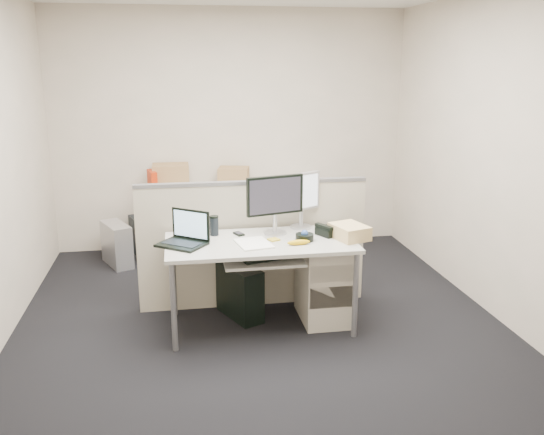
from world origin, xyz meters
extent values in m
cube|color=black|center=(0.00, 0.00, -0.01)|extent=(4.00, 4.50, 0.01)
cube|color=#B7AD9C|center=(0.00, 2.25, 1.35)|extent=(4.00, 0.02, 2.70)
cube|color=#B7AD9C|center=(0.00, -2.25, 1.35)|extent=(4.00, 0.02, 2.70)
cube|color=#B7AD9C|center=(2.00, 0.00, 1.35)|extent=(0.02, 4.50, 2.70)
cube|color=#BBBAB0|center=(0.00, 0.00, 0.71)|extent=(1.50, 0.75, 0.03)
cylinder|color=slate|center=(-0.70, -0.33, 0.35)|extent=(0.04, 0.04, 0.70)
cylinder|color=slate|center=(-0.70, 0.33, 0.35)|extent=(0.04, 0.04, 0.70)
cylinder|color=slate|center=(0.70, -0.33, 0.35)|extent=(0.04, 0.04, 0.70)
cylinder|color=slate|center=(0.70, 0.33, 0.35)|extent=(0.04, 0.04, 0.70)
cube|color=#BBBAB0|center=(0.00, -0.18, 0.62)|extent=(0.62, 0.32, 0.02)
cube|color=beige|center=(0.55, 0.05, 0.33)|extent=(0.40, 0.55, 0.65)
cube|color=#B1AA8E|center=(0.00, 0.45, 0.55)|extent=(2.00, 0.06, 1.10)
cube|color=beige|center=(0.00, 1.93, 0.36)|extent=(2.00, 0.60, 0.72)
cube|color=black|center=(0.15, 0.18, 0.98)|extent=(0.52, 0.31, 0.49)
cube|color=#B7B7BC|center=(0.40, 0.32, 0.97)|extent=(0.43, 0.36, 0.47)
cube|color=black|center=(-0.62, -0.02, 0.86)|extent=(0.43, 0.42, 0.26)
cylinder|color=black|center=(0.35, -0.05, 0.76)|extent=(0.18, 0.18, 0.06)
cube|color=black|center=(0.60, 0.08, 0.76)|extent=(0.26, 0.24, 0.07)
cube|color=white|center=(-0.07, -0.08, 0.74)|extent=(0.30, 0.35, 0.01)
cube|color=gold|center=(0.11, 0.00, 0.74)|extent=(0.10, 0.10, 0.01)
cylinder|color=black|center=(-0.35, 0.22, 0.81)|extent=(0.09, 0.09, 0.15)
ellipsoid|color=yellow|center=(0.28, -0.15, 0.75)|extent=(0.19, 0.06, 0.04)
cube|color=black|center=(-0.15, 0.20, 0.74)|extent=(0.09, 0.12, 0.01)
cube|color=#DEC97E|center=(0.72, -0.05, 0.79)|extent=(0.31, 0.36, 0.11)
cube|color=black|center=(0.05, -0.14, 0.64)|extent=(0.47, 0.27, 0.02)
cube|color=black|center=(-0.15, 0.20, 0.23)|extent=(0.38, 0.52, 0.45)
cube|color=black|center=(-1.05, 2.03, 0.21)|extent=(0.31, 0.48, 0.42)
cube|color=#B7B7BC|center=(-1.30, 1.72, 0.23)|extent=(0.37, 0.52, 0.45)
cube|color=olive|center=(-0.70, 2.05, 0.87)|extent=(0.40, 0.30, 0.30)
cube|color=olive|center=(0.00, 2.05, 0.84)|extent=(0.38, 0.33, 0.24)
cube|color=#B72809|center=(-0.90, 1.93, 0.85)|extent=(0.12, 0.28, 0.25)
camera|label=1|loc=(-0.63, -4.33, 2.11)|focal=38.00mm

